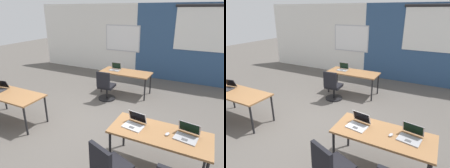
{
  "view_description": "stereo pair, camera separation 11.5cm",
  "coord_description": "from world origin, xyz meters",
  "views": [
    {
      "loc": [
        2.26,
        -3.34,
        2.57
      ],
      "look_at": [
        0.36,
        0.48,
        0.95
      ],
      "focal_mm": 31.55,
      "sensor_mm": 36.0,
      "label": 1
    },
    {
      "loc": [
        2.36,
        -3.29,
        2.57
      ],
      "look_at": [
        0.36,
        0.48,
        0.95
      ],
      "focal_mm": 31.55,
      "sensor_mm": 36.0,
      "label": 2
    }
  ],
  "objects": [
    {
      "name": "ground_plane",
      "position": [
        0.0,
        0.0,
        0.0
      ],
      "size": [
        24.0,
        24.0,
        0.0
      ],
      "color": "#56514C"
    },
    {
      "name": "back_wall_assembly",
      "position": [
        0.05,
        4.19,
        1.41
      ],
      "size": [
        10.0,
        0.27,
        2.8
      ],
      "color": "silver",
      "rests_on": "ground"
    },
    {
      "name": "desk_near_left",
      "position": [
        -1.75,
        -0.6,
        0.66
      ],
      "size": [
        1.6,
        0.7,
        0.72
      ],
      "color": "olive",
      "rests_on": "ground"
    },
    {
      "name": "desk_near_right",
      "position": [
        1.75,
        -0.6,
        0.66
      ],
      "size": [
        1.6,
        0.7,
        0.72
      ],
      "color": "olive",
      "rests_on": "ground"
    },
    {
      "name": "desk_far_center",
      "position": [
        0.0,
        2.2,
        0.66
      ],
      "size": [
        1.6,
        0.7,
        0.72
      ],
      "color": "olive",
      "rests_on": "ground"
    },
    {
      "name": "laptop_far_left",
      "position": [
        -0.39,
        2.24,
        0.77
      ],
      "size": [
        0.33,
        0.28,
        0.24
      ],
      "rotation": [
        0.0,
        0.0,
        0.02
      ],
      "color": "#9E9EA3",
      "rests_on": "desk_far_center"
    },
    {
      "name": "chair_far_left",
      "position": [
        -0.33,
        1.45,
        0.38
      ],
      "size": [
        0.52,
        0.55,
        0.92
      ],
      "rotation": [
        0.0,
        0.0,
        3.2
      ],
      "color": "black",
      "rests_on": "ground"
    },
    {
      "name": "laptop_near_left_end",
      "position": [
        -2.21,
        -0.55,
        0.77
      ],
      "size": [
        0.38,
        0.37,
        0.22
      ],
      "rotation": [
        0.0,
        0.0,
        0.18
      ],
      "color": "#333338",
      "rests_on": "desk_near_left"
    },
    {
      "name": "laptop_near_right_end",
      "position": [
        2.16,
        -0.54,
        0.77
      ],
      "size": [
        0.38,
        0.36,
        0.23
      ],
      "rotation": [
        0.0,
        0.0,
        -0.16
      ],
      "color": "#9E9EA3",
      "rests_on": "desk_near_right"
    },
    {
      "name": "mouse_near_right_end",
      "position": [
        1.88,
        -0.61,
        0.74
      ],
      "size": [
        0.09,
        0.11,
        0.03
      ],
      "color": "#B2B2B7",
      "rests_on": "desk_near_right"
    },
    {
      "name": "laptop_near_right_inner",
      "position": [
        1.32,
        -0.59,
        0.77
      ],
      "size": [
        0.37,
        0.35,
        0.23
      ],
      "rotation": [
        0.0,
        0.0,
        -0.15
      ],
      "color": "silver",
      "rests_on": "desk_near_right"
    }
  ]
}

